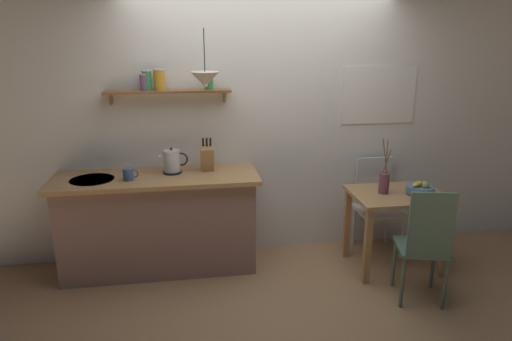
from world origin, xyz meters
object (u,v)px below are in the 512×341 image
dining_chair_near (425,242)px  twig_vase (384,182)px  electric_kettle (172,162)px  coffee_mug_by_sink (129,174)px  fruit_bowl (420,189)px  pendant_lamp (205,79)px  dining_chair_far (376,201)px  dining_table (396,208)px  knife_block (207,158)px

dining_chair_near → twig_vase: twig_vase is taller
twig_vase → electric_kettle: 1.94m
coffee_mug_by_sink → twig_vase: bearing=-4.3°
twig_vase → fruit_bowl: bearing=-13.3°
dining_chair_near → coffee_mug_by_sink: (-2.36, 0.82, 0.43)m
fruit_bowl → pendant_lamp: size_ratio=0.53×
electric_kettle → twig_vase: bearing=-9.7°
dining_chair_far → dining_table: bearing=-87.7°
dining_chair_far → knife_block: size_ratio=2.98×
dining_table → pendant_lamp: size_ratio=1.75×
twig_vase → coffee_mug_by_sink: (-2.27, 0.17, 0.14)m
dining_table → knife_block: size_ratio=2.66×
dining_chair_far → coffee_mug_by_sink: size_ratio=7.16×
twig_vase → dining_chair_far: bearing=73.3°
knife_block → dining_chair_far: bearing=1.2°
dining_chair_far → electric_kettle: bearing=-178.3°
twig_vase → dining_chair_near: bearing=-82.6°
dining_chair_far → fruit_bowl: (0.20, -0.46, 0.27)m
dining_table → knife_block: 1.81m
twig_vase → knife_block: twig_vase is taller
fruit_bowl → electric_kettle: (-2.22, 0.40, 0.24)m
dining_table → knife_block: knife_block is taller
twig_vase → coffee_mug_by_sink: bearing=175.7°
dining_chair_near → knife_block: knife_block is taller
dining_chair_far → dining_chair_near: bearing=-91.7°
electric_kettle → coffee_mug_by_sink: (-0.37, -0.15, -0.05)m
dining_table → dining_chair_near: dining_chair_near is taller
dining_chair_near → knife_block: (-1.67, 1.00, 0.50)m
knife_block → coffee_mug_by_sink: (-0.69, -0.18, -0.07)m
electric_kettle → pendant_lamp: size_ratio=0.54×
coffee_mug_by_sink → dining_chair_near: bearing=-19.2°
twig_vase → electric_kettle: bearing=170.3°
dining_chair_near → fruit_bowl: dining_chair_near is taller
knife_block → coffee_mug_by_sink: knife_block is taller
fruit_bowl → knife_block: bearing=167.4°
fruit_bowl → pendant_lamp: bearing=172.2°
pendant_lamp → fruit_bowl: bearing=-7.8°
coffee_mug_by_sink → pendant_lamp: (0.69, 0.01, 0.80)m
dining_chair_near → knife_block: size_ratio=3.18×
dining_chair_far → pendant_lamp: bearing=-173.3°
twig_vase → pendant_lamp: (-1.59, 0.19, 0.93)m
twig_vase → knife_block: 1.64m
coffee_mug_by_sink → fruit_bowl: bearing=-5.4°
fruit_bowl → pendant_lamp: (-1.91, 0.26, 0.99)m
dining_table → twig_vase: size_ratio=1.64×
dining_chair_far → pendant_lamp: (-1.70, -0.20, 1.26)m
dining_chair_near → coffee_mug_by_sink: 2.53m
dining_chair_near → fruit_bowl: size_ratio=3.98×
electric_kettle → knife_block: 0.32m
dining_table → fruit_bowl: (0.19, -0.05, 0.19)m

